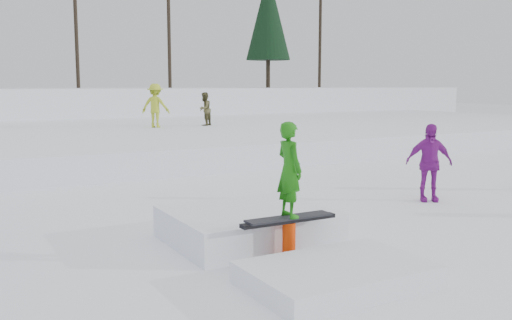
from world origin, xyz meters
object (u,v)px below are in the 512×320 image
walker_olive (205,109)px  jib_rail_feature (269,233)px  spectator_purple (429,163)px  walker_ygreen (155,106)px

walker_olive → jib_rail_feature: bearing=31.7°
jib_rail_feature → spectator_purple: bearing=17.8°
walker_olive → walker_ygreen: 2.30m
walker_ygreen → walker_olive: bearing=-143.1°
walker_olive → spectator_purple: 14.30m
jib_rail_feature → walker_ygreen: bearing=77.0°
walker_ygreen → spectator_purple: bearing=133.1°
spectator_purple → jib_rail_feature: size_ratio=0.40×
walker_olive → jib_rail_feature: 17.07m
walker_olive → spectator_purple: walker_olive is taller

